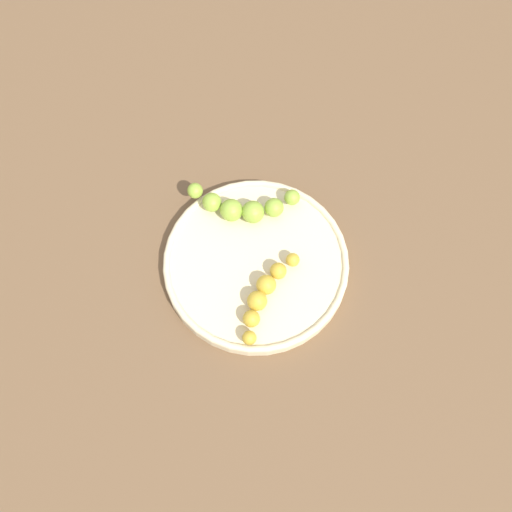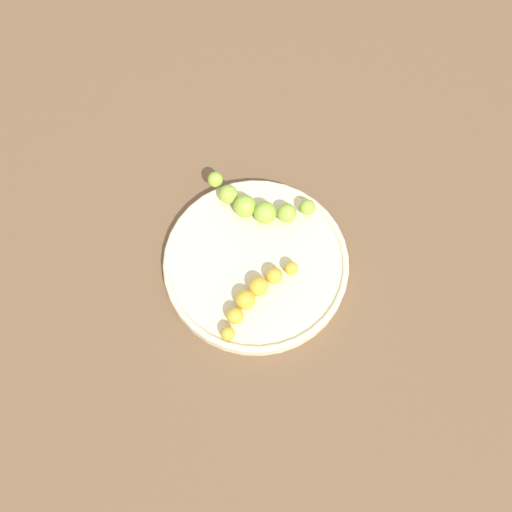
# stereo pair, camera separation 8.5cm
# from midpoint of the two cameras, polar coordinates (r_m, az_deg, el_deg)

# --- Properties ---
(ground_plane) EXTENTS (2.40, 2.40, 0.00)m
(ground_plane) POSITION_cam_midpoint_polar(r_m,az_deg,el_deg) (0.88, -2.73, -1.29)
(ground_plane) COLOR brown
(fruit_bowl) EXTENTS (0.27, 0.27, 0.02)m
(fruit_bowl) POSITION_cam_midpoint_polar(r_m,az_deg,el_deg) (0.87, -2.77, -0.99)
(fruit_bowl) COLOR beige
(fruit_bowl) RESTS_ON ground_plane
(banana_green) EXTENTS (0.12, 0.13, 0.03)m
(banana_green) POSITION_cam_midpoint_polar(r_m,az_deg,el_deg) (0.89, -4.00, 4.46)
(banana_green) COLOR #8CAD38
(banana_green) RESTS_ON fruit_bowl
(banana_spotted) EXTENTS (0.14, 0.07, 0.03)m
(banana_spotted) POSITION_cam_midpoint_polar(r_m,az_deg,el_deg) (0.83, -2.09, -3.99)
(banana_spotted) COLOR gold
(banana_spotted) RESTS_ON fruit_bowl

